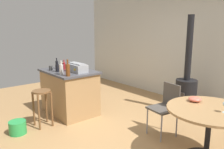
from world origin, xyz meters
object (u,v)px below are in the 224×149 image
(wood_stove, at_px, (186,89))
(bottle_0, at_px, (68,70))
(folding_chair_far, at_px, (166,105))
(kitchen_island, at_px, (70,92))
(bottle_1, at_px, (57,64))
(bottle_3, at_px, (57,68))
(cup_1, at_px, (51,68))
(wooden_stool, at_px, (42,101))
(dining_table, at_px, (209,121))
(bottle_4, at_px, (61,69))
(bottle_2, at_px, (64,66))
(cup_3, at_px, (63,65))
(plastic_bucket, at_px, (18,127))
(toolbox, at_px, (77,68))
(serving_bowl, at_px, (195,99))
(cup_2, at_px, (72,67))
(cup_0, at_px, (73,65))

(wood_stove, relative_size, bottle_0, 6.63)
(folding_chair_far, relative_size, wood_stove, 0.43)
(kitchen_island, bearing_deg, bottle_1, -166.55)
(bottle_3, distance_m, cup_1, 0.23)
(wooden_stool, bearing_deg, dining_table, 26.20)
(bottle_1, bearing_deg, bottle_4, -19.81)
(kitchen_island, relative_size, bottle_2, 5.82)
(wooden_stool, xyz_separation_m, bottle_4, (0.01, 0.40, 0.53))
(bottle_1, xyz_separation_m, bottle_3, (0.33, -0.16, -0.01))
(dining_table, xyz_separation_m, cup_3, (-3.20, -0.39, 0.39))
(bottle_3, distance_m, plastic_bucket, 1.32)
(bottle_0, xyz_separation_m, cup_1, (-0.71, 0.01, -0.07))
(dining_table, bearing_deg, toolbox, -169.77)
(bottle_4, xyz_separation_m, cup_1, (-0.52, 0.03, -0.05))
(dining_table, xyz_separation_m, serving_bowl, (-0.28, 0.11, 0.21))
(wooden_stool, distance_m, wood_stove, 2.91)
(toolbox, xyz_separation_m, bottle_4, (0.04, -0.37, 0.02))
(dining_table, bearing_deg, wood_stove, 130.86)
(kitchen_island, height_order, bottle_0, bottle_0)
(serving_bowl, bearing_deg, folding_chair_far, 170.26)
(bottle_1, relative_size, cup_2, 2.05)
(kitchen_island, distance_m, bottle_4, 0.70)
(bottle_1, height_order, serving_bowl, bottle_1)
(bottle_2, relative_size, serving_bowl, 1.13)
(bottle_3, bearing_deg, bottle_1, 154.74)
(serving_bowl, bearing_deg, bottle_2, -166.45)
(toolbox, height_order, bottle_1, bottle_1)
(kitchen_island, distance_m, cup_3, 0.68)
(wooden_stool, relative_size, cup_1, 6.05)
(bottle_2, height_order, plastic_bucket, bottle_2)
(toolbox, relative_size, cup_2, 4.04)
(wood_stove, distance_m, cup_3, 2.72)
(wooden_stool, relative_size, serving_bowl, 3.75)
(kitchen_island, xyz_separation_m, bottle_1, (-0.35, -0.08, 0.54))
(wood_stove, xyz_separation_m, cup_3, (-2.01, -1.77, 0.46))
(bottle_3, distance_m, cup_3, 0.56)
(folding_chair_far, distance_m, bottle_0, 1.82)
(bottle_1, distance_m, cup_1, 0.23)
(cup_3, bearing_deg, folding_chair_far, 14.24)
(cup_0, bearing_deg, kitchen_island, -46.17)
(bottle_4, relative_size, cup_0, 2.47)
(wooden_stool, bearing_deg, cup_2, 114.98)
(kitchen_island, distance_m, bottle_0, 0.80)
(cup_0, height_order, cup_1, cup_1)
(toolbox, height_order, cup_2, toolbox)
(bottle_0, xyz_separation_m, bottle_4, (-0.20, -0.03, -0.02))
(kitchen_island, xyz_separation_m, bottle_3, (-0.02, -0.24, 0.54))
(bottle_4, bearing_deg, bottle_0, 8.18)
(bottle_2, relative_size, cup_0, 1.88)
(bottle_1, bearing_deg, wood_stove, 45.74)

